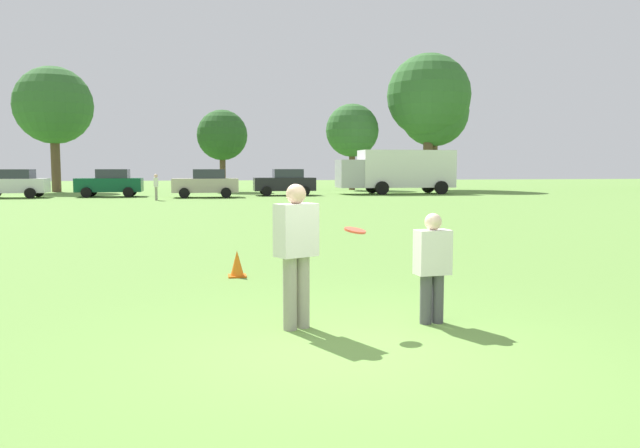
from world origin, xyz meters
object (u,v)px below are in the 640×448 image
Objects in this scene: player_defender at (432,262)px; box_truck at (398,170)px; frisbee at (355,230)px; parked_car_mid_left at (13,183)px; player_thrower at (296,248)px; traffic_cone at (237,264)px; parked_car_near_right at (285,182)px; bystander_sideline_watcher at (156,185)px; parked_car_center at (110,183)px; parked_car_mid_right at (206,183)px.

player_defender is 0.16× the size of box_truck.
parked_car_mid_left is (-14.25, 35.00, -0.27)m from frisbee.
player_defender is 1.08m from frisbee.
player_thrower is 3.70× the size of traffic_cone.
player_thrower is at bearing -108.81° from box_truck.
player_defender is 35.54m from parked_car_near_right.
player_thrower is 0.21× the size of box_truck.
parked_car_near_right reaches higher than player_thrower.
parked_car_near_right is at bearing 1.41° from parked_car_mid_left.
player_defender is at bearing -1.15° from player_thrower.
parked_car_near_right is at bearing 84.74° from frisbee.
player_defender is at bearing -78.86° from bystander_sideline_watcher.
parked_car_near_right is (11.63, -0.00, 0.00)m from parked_car_center.
frisbee is 36.40m from parked_car_center.
parked_car_center is (5.88, 0.43, 0.00)m from parked_car_mid_left.
parked_car_near_right is at bearing 20.16° from parked_car_mid_right.
box_truck is (8.42, 1.01, 0.83)m from parked_car_near_right.
frisbee is 0.57× the size of traffic_cone.
parked_car_mid_right is (-0.81, 29.71, 0.69)m from traffic_cone.
parked_car_near_right is (5.37, 1.97, 0.00)m from parked_car_mid_right.
bystander_sideline_watcher is (-5.99, 30.41, 0.10)m from player_defender.
parked_car_mid_left is (-13.51, 35.00, -0.08)m from player_thrower.
player_thrower is 35.65m from parked_car_near_right.
traffic_cone is 32.01m from parked_car_near_right.
traffic_cone is 26.88m from bystander_sideline_watcher.
player_defender is at bearing -84.70° from parked_car_mid_right.
parked_car_mid_right is 1.00× the size of parked_car_near_right.
box_truck is at bearing 72.23° from frisbee.
parked_car_near_right reaches higher than bystander_sideline_watcher.
parked_car_mid_right is at bearing 95.30° from player_defender.
parked_car_near_right is at bearing -173.14° from box_truck.
player_thrower is at bearing -77.84° from parked_car_center.
box_truck is at bearing 73.67° from player_defender.
player_thrower is 37.52m from parked_car_mid_left.
box_truck is at bearing 71.19° from player_thrower.
player_defender is 36.68m from parked_car_center.
player_defender is 0.33× the size of parked_car_mid_right.
frisbee is at bearing -76.71° from parked_car_center.
player_defender reaches higher than traffic_cone.
bystander_sideline_watcher reaches higher than traffic_cone.
parked_car_center is 6.56m from parked_car_mid_right.
traffic_cone is (-0.57, 3.75, -0.77)m from player_thrower.
parked_car_mid_right is 4.22m from bystander_sideline_watcher.
parked_car_center is at bearing 4.20° from parked_car_mid_left.
bystander_sideline_watcher reaches higher than player_defender.
player_defender is at bearing -2.08° from frisbee.
player_thrower is 36.24m from parked_car_center.
box_truck is (13.80, 2.99, 0.83)m from parked_car_mid_right.
parked_car_center is at bearing 102.57° from traffic_cone.
parked_car_mid_right is (-3.11, 33.49, 0.14)m from player_defender.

